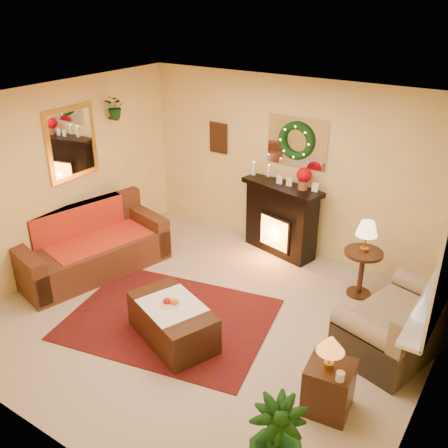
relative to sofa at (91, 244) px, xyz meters
The scene contains 28 objects.
floor 2.09m from the sofa, ahead, with size 5.00×5.00×0.00m, color beige.
ceiling 2.98m from the sofa, ahead, with size 5.00×5.00×0.00m, color white.
wall_back 3.12m from the sofa, 47.17° to the left, with size 5.00×5.00×0.00m, color #EFD88C.
wall_front 3.19m from the sofa, 48.42° to the right, with size 5.00×5.00×0.00m, color #EFD88C.
wall_left 0.99m from the sofa, behind, with size 4.50×4.50×0.00m, color #EFD88C.
wall_right 4.62m from the sofa, ahead, with size 4.50×4.50×0.00m, color #EFD88C.
area_rug 1.74m from the sofa, 11.01° to the right, with size 2.40×1.80×0.01m, color maroon.
sofa is the anchor object (origin of this frame).
red_throw 0.12m from the sofa, 102.03° to the left, with size 0.87×1.42×0.02m, color #B74428.
fireplace 2.79m from the sofa, 45.65° to the left, with size 1.12×0.35×1.03m, color black.
poinsettia 3.15m from the sofa, 41.49° to the left, with size 0.21×0.21×0.21m, color #B8000D.
mantel_candle_a 2.58m from the sofa, 52.90° to the left, with size 0.06×0.06×0.19m, color white.
mantel_candle_b 2.75m from the sofa, 49.22° to the left, with size 0.06×0.06×0.17m, color silver.
mantel_mirror 3.24m from the sofa, 46.91° to the left, with size 0.92×0.02×0.72m, color white.
wreath 3.23m from the sofa, 46.38° to the left, with size 0.55×0.55×0.11m, color #194719.
wall_art 2.55m from the sofa, 72.44° to the left, with size 0.32×0.03×0.48m, color #381E11.
gold_mirror 1.41m from the sofa, 150.36° to the left, with size 0.03×0.84×1.00m, color gold.
hanging_plant 1.86m from the sofa, 106.69° to the left, with size 0.33×0.28×0.36m, color #194719.
loveseat 4.16m from the sofa, ahead, with size 0.83×1.43×0.83m, color #7D7059.
window_sill 4.47m from the sofa, ahead, with size 0.22×1.86×0.04m, color white.
mini_tree 4.45m from the sofa, ahead, with size 0.18×0.18×0.27m, color silver.
side_table_round 3.71m from the sofa, 23.88° to the left, with size 0.49×0.49×0.64m, color black.
lamp_cream 3.73m from the sofa, 23.93° to the left, with size 0.27×0.27×0.42m, color #FFDBA1.
end_table_square 3.87m from the sofa, ahead, with size 0.42×0.42×0.52m, color #4F341B.
lamp_tiffany 3.88m from the sofa, ahead, with size 0.26×0.26×0.38m, color #FFBA42.
coffee_table 2.03m from the sofa, 17.00° to the right, with size 1.10×0.60×0.46m, color black.
fruit_bowl 1.99m from the sofa, 17.22° to the right, with size 0.24×0.24×0.06m, color silver.
floor_palm 4.07m from the sofa, 22.30° to the right, with size 1.37×1.37×2.44m, color #153A13.
Camera 1 is at (2.95, -4.09, 3.68)m, focal length 40.00 mm.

